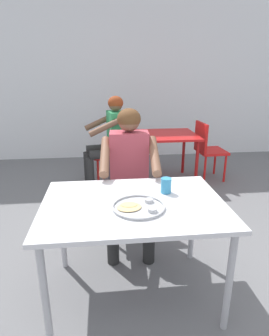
{
  "coord_description": "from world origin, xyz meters",
  "views": [
    {
      "loc": [
        -0.28,
        -1.71,
        1.55
      ],
      "look_at": [
        -0.06,
        0.22,
        0.88
      ],
      "focal_mm": 30.48,
      "sensor_mm": 36.0,
      "label": 1
    }
  ],
  "objects_px": {
    "thali_tray": "(138,207)",
    "diner_foreground": "(130,168)",
    "chair_red_left": "(119,150)",
    "chair_red_right": "(207,147)",
    "table_foreground": "(133,212)",
    "drinking_cup": "(166,185)",
    "chair_foreground": "(129,185)",
    "table_background_red": "(166,140)",
    "patron_background": "(110,133)"
  },
  "relations": [
    {
      "from": "table_background_red",
      "to": "patron_background",
      "type": "distance_m",
      "value": 0.8
    },
    {
      "from": "chair_foreground",
      "to": "table_background_red",
      "type": "bearing_deg",
      "value": 63.58
    },
    {
      "from": "drinking_cup",
      "to": "table_background_red",
      "type": "bearing_deg",
      "value": 77.6
    },
    {
      "from": "diner_foreground",
      "to": "chair_red_left",
      "type": "bearing_deg",
      "value": 90.58
    },
    {
      "from": "diner_foreground",
      "to": "drinking_cup",
      "type": "bearing_deg",
      "value": -68.98
    },
    {
      "from": "chair_red_left",
      "to": "chair_red_right",
      "type": "bearing_deg",
      "value": 3.25
    },
    {
      "from": "thali_tray",
      "to": "patron_background",
      "type": "bearing_deg",
      "value": 92.89
    },
    {
      "from": "thali_tray",
      "to": "diner_foreground",
      "type": "height_order",
      "value": "diner_foreground"
    },
    {
      "from": "table_background_red",
      "to": "table_foreground",
      "type": "bearing_deg",
      "value": -107.66
    },
    {
      "from": "drinking_cup",
      "to": "table_foreground",
      "type": "bearing_deg",
      "value": -152.15
    },
    {
      "from": "drinking_cup",
      "to": "table_background_red",
      "type": "xyz_separation_m",
      "value": [
        0.45,
        2.05,
        -0.17
      ]
    },
    {
      "from": "drinking_cup",
      "to": "chair_red_right",
      "type": "distance_m",
      "value": 2.37
    },
    {
      "from": "drinking_cup",
      "to": "table_background_red",
      "type": "distance_m",
      "value": 2.11
    },
    {
      "from": "diner_foreground",
      "to": "chair_red_right",
      "type": "distance_m",
      "value": 2.02
    },
    {
      "from": "chair_foreground",
      "to": "chair_red_right",
      "type": "distance_m",
      "value": 1.84
    },
    {
      "from": "drinking_cup",
      "to": "patron_background",
      "type": "bearing_deg",
      "value": 99.37
    },
    {
      "from": "chair_foreground",
      "to": "table_background_red",
      "type": "relative_size",
      "value": 0.98
    },
    {
      "from": "diner_foreground",
      "to": "chair_red_left",
      "type": "height_order",
      "value": "diner_foreground"
    },
    {
      "from": "chair_red_left",
      "to": "thali_tray",
      "type": "bearing_deg",
      "value": -90.03
    },
    {
      "from": "chair_foreground",
      "to": "chair_red_right",
      "type": "relative_size",
      "value": 0.97
    },
    {
      "from": "table_foreground",
      "to": "chair_red_right",
      "type": "relative_size",
      "value": 1.4
    },
    {
      "from": "table_foreground",
      "to": "drinking_cup",
      "type": "height_order",
      "value": "drinking_cup"
    },
    {
      "from": "thali_tray",
      "to": "chair_red_right",
      "type": "distance_m",
      "value": 2.65
    },
    {
      "from": "chair_foreground",
      "to": "diner_foreground",
      "type": "bearing_deg",
      "value": -92.81
    },
    {
      "from": "thali_tray",
      "to": "patron_background",
      "type": "distance_m",
      "value": 2.26
    },
    {
      "from": "table_foreground",
      "to": "drinking_cup",
      "type": "relative_size",
      "value": 11.02
    },
    {
      "from": "drinking_cup",
      "to": "chair_foreground",
      "type": "height_order",
      "value": "drinking_cup"
    },
    {
      "from": "thali_tray",
      "to": "chair_red_right",
      "type": "bearing_deg",
      "value": 60.71
    },
    {
      "from": "table_foreground",
      "to": "chair_red_right",
      "type": "height_order",
      "value": "chair_red_right"
    },
    {
      "from": "table_foreground",
      "to": "table_background_red",
      "type": "bearing_deg",
      "value": 72.34
    },
    {
      "from": "chair_foreground",
      "to": "table_background_red",
      "type": "xyz_separation_m",
      "value": [
        0.65,
        1.3,
        0.12
      ]
    },
    {
      "from": "diner_foreground",
      "to": "chair_foreground",
      "type": "bearing_deg",
      "value": 87.19
    },
    {
      "from": "table_foreground",
      "to": "chair_red_right",
      "type": "bearing_deg",
      "value": 59.35
    },
    {
      "from": "chair_red_right",
      "to": "patron_background",
      "type": "distance_m",
      "value": 1.43
    },
    {
      "from": "chair_foreground",
      "to": "thali_tray",
      "type": "bearing_deg",
      "value": -91.57
    },
    {
      "from": "table_foreground",
      "to": "diner_foreground",
      "type": "bearing_deg",
      "value": 86.85
    },
    {
      "from": "table_foreground",
      "to": "thali_tray",
      "type": "bearing_deg",
      "value": -76.83
    },
    {
      "from": "thali_tray",
      "to": "chair_foreground",
      "type": "bearing_deg",
      "value": 88.43
    },
    {
      "from": "table_foreground",
      "to": "thali_tray",
      "type": "xyz_separation_m",
      "value": [
        0.02,
        -0.09,
        0.08
      ]
    },
    {
      "from": "chair_foreground",
      "to": "table_foreground",
      "type": "bearing_deg",
      "value": -93.06
    },
    {
      "from": "table_background_red",
      "to": "chair_red_left",
      "type": "bearing_deg",
      "value": -176.7
    },
    {
      "from": "chair_red_right",
      "to": "patron_background",
      "type": "bearing_deg",
      "value": -177.94
    },
    {
      "from": "chair_foreground",
      "to": "chair_red_right",
      "type": "bearing_deg",
      "value": 46.57
    },
    {
      "from": "chair_red_left",
      "to": "patron_background",
      "type": "bearing_deg",
      "value": 168.71
    },
    {
      "from": "chair_red_right",
      "to": "table_foreground",
      "type": "bearing_deg",
      "value": -120.65
    },
    {
      "from": "chair_red_left",
      "to": "chair_red_right",
      "type": "xyz_separation_m",
      "value": [
        1.29,
        0.07,
        -0.01
      ]
    },
    {
      "from": "patron_background",
      "to": "chair_red_right",
      "type": "bearing_deg",
      "value": 2.06
    },
    {
      "from": "table_foreground",
      "to": "drinking_cup",
      "type": "xyz_separation_m",
      "value": [
        0.24,
        0.13,
        0.13
      ]
    },
    {
      "from": "chair_foreground",
      "to": "chair_red_left",
      "type": "distance_m",
      "value": 1.27
    },
    {
      "from": "diner_foreground",
      "to": "table_background_red",
      "type": "distance_m",
      "value": 1.66
    }
  ]
}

